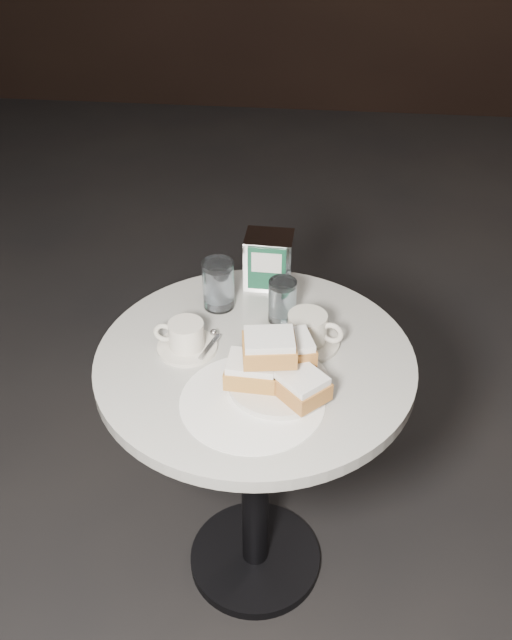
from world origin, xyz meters
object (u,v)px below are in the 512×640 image
object	(u,v)px
cafe_table	(255,422)
coffee_cup_left	(186,338)
beignet_plate	(277,368)
water_glass_right	(282,301)
napkin_dispenser	(269,260)
water_glass_left	(218,285)
coffee_cup_right	(308,331)

from	to	relation	value
cafe_table	coffee_cup_left	size ratio (longest dim) A/B	5.18
beignet_plate	water_glass_right	xyz separation A→B (m)	(-0.01, 0.24, 0.00)
coffee_cup_left	napkin_dispenser	world-z (taller)	napkin_dispenser
cafe_table	coffee_cup_left	world-z (taller)	coffee_cup_left
cafe_table	napkin_dispenser	bearing A→B (deg)	89.21
coffee_cup_left	water_glass_left	size ratio (longest dim) A/B	1.19
beignet_plate	coffee_cup_left	distance (m)	0.23
beignet_plate	coffee_cup_right	world-z (taller)	beignet_plate
beignet_plate	coffee_cup_right	distance (m)	0.16
water_glass_left	water_glass_right	bearing A→B (deg)	-14.26
cafe_table	coffee_cup_right	size ratio (longest dim) A/B	4.11
beignet_plate	coffee_cup_left	bearing A→B (deg)	153.18
beignet_plate	water_glass_right	bearing A→B (deg)	91.75
coffee_cup_right	napkin_dispenser	bearing A→B (deg)	129.49
beignet_plate	napkin_dispenser	distance (m)	0.39
coffee_cup_right	napkin_dispenser	distance (m)	0.26
napkin_dispenser	coffee_cup_left	bearing A→B (deg)	-118.05
water_glass_right	coffee_cup_left	bearing A→B (deg)	-147.15
cafe_table	water_glass_right	size ratio (longest dim) A/B	7.13
coffee_cup_right	water_glass_right	world-z (taller)	water_glass_right
cafe_table	water_glass_left	size ratio (longest dim) A/B	6.18
coffee_cup_left	napkin_dispenser	distance (m)	0.32
cafe_table	coffee_cup_right	world-z (taller)	coffee_cup_right
beignet_plate	water_glass_right	size ratio (longest dim) A/B	2.60
water_glass_right	napkin_dispenser	size ratio (longest dim) A/B	0.78
cafe_table	water_glass_right	world-z (taller)	water_glass_right
water_glass_left	water_glass_right	world-z (taller)	water_glass_left
coffee_cup_right	napkin_dispenser	size ratio (longest dim) A/B	1.35
beignet_plate	water_glass_left	bearing A→B (deg)	120.33
water_glass_left	napkin_dispenser	world-z (taller)	napkin_dispenser
napkin_dispenser	coffee_cup_right	bearing A→B (deg)	-63.58
cafe_table	beignet_plate	xyz separation A→B (m)	(0.06, -0.09, 0.25)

